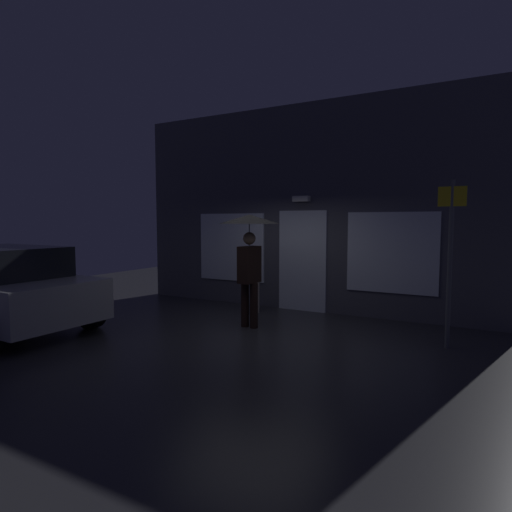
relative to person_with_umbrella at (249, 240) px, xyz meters
The scene contains 5 objects.
ground_plane 1.68m from the person_with_umbrella, 49.94° to the right, with size 18.00×18.00×0.00m, color #2D2D33.
building_facade 2.12m from the person_with_umbrella, 82.05° to the left, with size 8.38×0.48×4.50m.
person_with_umbrella is the anchor object (origin of this frame).
street_sign_post 3.36m from the person_with_umbrella, ahead, with size 0.40×0.07×2.59m.
sidewalk_bollard 1.84m from the person_with_umbrella, 114.83° to the left, with size 0.21×0.21×0.66m, color #B2A899.
Camera 1 is at (3.55, -6.36, 1.97)m, focal length 29.56 mm.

